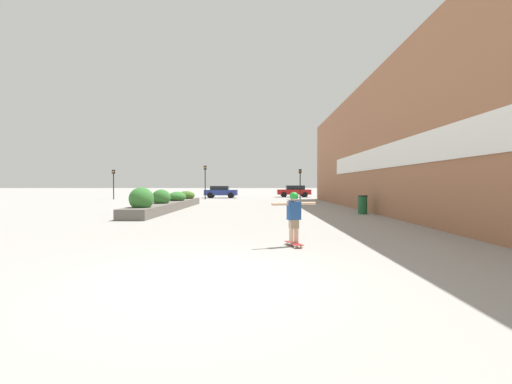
{
  "coord_description": "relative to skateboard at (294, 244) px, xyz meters",
  "views": [
    {
      "loc": [
        0.96,
        -5.98,
        1.66
      ],
      "look_at": [
        0.71,
        13.65,
        1.23
      ],
      "focal_mm": 24.0,
      "sensor_mm": 36.0,
      "label": 1
    }
  ],
  "objects": [
    {
      "name": "traffic_light_far_left",
      "position": [
        -17.22,
        28.63,
        2.19
      ],
      "size": [
        0.28,
        0.3,
        3.3
      ],
      "color": "black",
      "rests_on": "ground_plane"
    },
    {
      "name": "skateboard",
      "position": [
        0.0,
        0.0,
        0.0
      ],
      "size": [
        0.47,
        0.79,
        0.09
      ],
      "rotation": [
        0.0,
        0.0,
        0.36
      ],
      "color": "maroon",
      "rests_on": "ground_plane"
    },
    {
      "name": "car_center_left",
      "position": [
        3.55,
        35.73,
        0.74
      ],
      "size": [
        4.33,
        2.07,
        1.53
      ],
      "rotation": [
        0.0,
        0.0,
        1.57
      ],
      "color": "maroon",
      "rests_on": "ground_plane"
    },
    {
      "name": "car_leftmost",
      "position": [
        -5.76,
        32.89,
        0.72
      ],
      "size": [
        4.01,
        1.98,
        1.47
      ],
      "rotation": [
        0.0,
        0.0,
        -1.57
      ],
      "color": "navy",
      "rests_on": "ground_plane"
    },
    {
      "name": "traffic_light_left",
      "position": [
        -7.01,
        28.67,
        2.46
      ],
      "size": [
        0.28,
        0.3,
        3.75
      ],
      "color": "black",
      "rests_on": "ground_plane"
    },
    {
      "name": "skateboarder",
      "position": [
        -0.0,
        0.0,
        0.85
      ],
      "size": [
        1.22,
        0.53,
        1.37
      ],
      "rotation": [
        0.0,
        0.0,
        0.36
      ],
      "color": "tan",
      "rests_on": "skateboard"
    },
    {
      "name": "car_center_right",
      "position": [
        13.18,
        34.81,
        0.79
      ],
      "size": [
        4.3,
        1.86,
        1.66
      ],
      "rotation": [
        0.0,
        0.0,
        1.57
      ],
      "color": "#BCBCC1",
      "rests_on": "ground_plane"
    },
    {
      "name": "building_wall_right",
      "position": [
        5.87,
        10.7,
        3.97
      ],
      "size": [
        0.67,
        38.17,
        8.1
      ],
      "color": "#9E6647",
      "rests_on": "ground_plane"
    },
    {
      "name": "ground_plane",
      "position": [
        -1.86,
        -3.17,
        -0.07
      ],
      "size": [
        300.0,
        300.0,
        0.0
      ],
      "primitive_type": "plane",
      "color": "gray"
    },
    {
      "name": "traffic_light_right",
      "position": [
        3.48,
        28.41,
        2.22
      ],
      "size": [
        0.28,
        0.3,
        3.34
      ],
      "color": "black",
      "rests_on": "ground_plane"
    },
    {
      "name": "planter_box",
      "position": [
        -6.85,
        12.99,
        0.38
      ],
      "size": [
        1.43,
        13.95,
        1.52
      ],
      "color": "#605B54",
      "rests_on": "ground_plane"
    },
    {
      "name": "trash_bin",
      "position": [
        4.85,
        10.08,
        0.45
      ],
      "size": [
        0.53,
        0.53,
        1.04
      ],
      "color": "#1E5B33",
      "rests_on": "ground_plane"
    }
  ]
}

